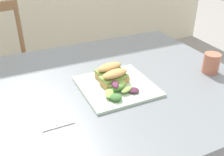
{
  "coord_description": "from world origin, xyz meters",
  "views": [
    {
      "loc": [
        -0.39,
        -0.71,
        1.24
      ],
      "look_at": [
        -0.02,
        0.07,
        0.76
      ],
      "focal_mm": 41.09,
      "sensor_mm": 36.0,
      "label": 1
    }
  ],
  "objects_px": {
    "chair_wooden_far": "(8,71)",
    "sandwich_half_back": "(109,70)",
    "fork_on_napkin": "(49,106)",
    "cup_extra_side": "(211,63)",
    "dining_table": "(88,115)",
    "sandwich_half_front": "(115,77)",
    "plate_lunch": "(117,86)"
  },
  "relations": [
    {
      "from": "fork_on_napkin",
      "to": "cup_extra_side",
      "type": "xyz_separation_m",
      "value": [
        0.67,
        -0.03,
        0.04
      ]
    },
    {
      "from": "sandwich_half_front",
      "to": "fork_on_napkin",
      "type": "xyz_separation_m",
      "value": [
        -0.26,
        -0.03,
        -0.03
      ]
    },
    {
      "from": "chair_wooden_far",
      "to": "sandwich_half_front",
      "type": "relative_size",
      "value": 7.53
    },
    {
      "from": "chair_wooden_far",
      "to": "cup_extra_side",
      "type": "distance_m",
      "value": 1.28
    },
    {
      "from": "plate_lunch",
      "to": "sandwich_half_back",
      "type": "xyz_separation_m",
      "value": [
        0.0,
        0.07,
        0.03
      ]
    },
    {
      "from": "dining_table",
      "to": "cup_extra_side",
      "type": "xyz_separation_m",
      "value": [
        0.51,
        -0.1,
        0.16
      ]
    },
    {
      "from": "dining_table",
      "to": "cup_extra_side",
      "type": "bearing_deg",
      "value": -10.57
    },
    {
      "from": "plate_lunch",
      "to": "sandwich_half_back",
      "type": "bearing_deg",
      "value": 88.09
    },
    {
      "from": "sandwich_half_front",
      "to": "sandwich_half_back",
      "type": "xyz_separation_m",
      "value": [
        0.01,
        0.06,
        0.0
      ]
    },
    {
      "from": "dining_table",
      "to": "fork_on_napkin",
      "type": "relative_size",
      "value": 6.73
    },
    {
      "from": "plate_lunch",
      "to": "fork_on_napkin",
      "type": "relative_size",
      "value": 1.43
    },
    {
      "from": "sandwich_half_back",
      "to": "cup_extra_side",
      "type": "relative_size",
      "value": 1.4
    },
    {
      "from": "sandwich_half_back",
      "to": "fork_on_napkin",
      "type": "xyz_separation_m",
      "value": [
        -0.26,
        -0.09,
        -0.03
      ]
    },
    {
      "from": "plate_lunch",
      "to": "sandwich_half_back",
      "type": "distance_m",
      "value": 0.08
    },
    {
      "from": "dining_table",
      "to": "chair_wooden_far",
      "type": "xyz_separation_m",
      "value": [
        -0.25,
        0.89,
        -0.17
      ]
    },
    {
      "from": "chair_wooden_far",
      "to": "sandwich_half_back",
      "type": "relative_size",
      "value": 7.53
    },
    {
      "from": "dining_table",
      "to": "plate_lunch",
      "type": "distance_m",
      "value": 0.17
    },
    {
      "from": "sandwich_half_back",
      "to": "cup_extra_side",
      "type": "height_order",
      "value": "cup_extra_side"
    },
    {
      "from": "dining_table",
      "to": "fork_on_napkin",
      "type": "height_order",
      "value": "fork_on_napkin"
    },
    {
      "from": "chair_wooden_far",
      "to": "cup_extra_side",
      "type": "height_order",
      "value": "chair_wooden_far"
    },
    {
      "from": "plate_lunch",
      "to": "fork_on_napkin",
      "type": "distance_m",
      "value": 0.26
    },
    {
      "from": "chair_wooden_far",
      "to": "cup_extra_side",
      "type": "bearing_deg",
      "value": -52.34
    },
    {
      "from": "fork_on_napkin",
      "to": "cup_extra_side",
      "type": "relative_size",
      "value": 2.25
    },
    {
      "from": "chair_wooden_far",
      "to": "plate_lunch",
      "type": "bearing_deg",
      "value": -69.3
    },
    {
      "from": "sandwich_half_front",
      "to": "cup_extra_side",
      "type": "bearing_deg",
      "value": -9.03
    },
    {
      "from": "fork_on_napkin",
      "to": "cup_extra_side",
      "type": "distance_m",
      "value": 0.67
    },
    {
      "from": "sandwich_half_front",
      "to": "fork_on_napkin",
      "type": "relative_size",
      "value": 0.62
    },
    {
      "from": "chair_wooden_far",
      "to": "fork_on_napkin",
      "type": "bearing_deg",
      "value": -84.42
    },
    {
      "from": "chair_wooden_far",
      "to": "cup_extra_side",
      "type": "xyz_separation_m",
      "value": [
        0.76,
        -0.98,
        0.33
      ]
    },
    {
      "from": "chair_wooden_far",
      "to": "dining_table",
      "type": "bearing_deg",
      "value": -74.52
    },
    {
      "from": "dining_table",
      "to": "sandwich_half_back",
      "type": "bearing_deg",
      "value": 15.31
    },
    {
      "from": "sandwich_half_front",
      "to": "cup_extra_side",
      "type": "distance_m",
      "value": 0.42
    }
  ]
}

